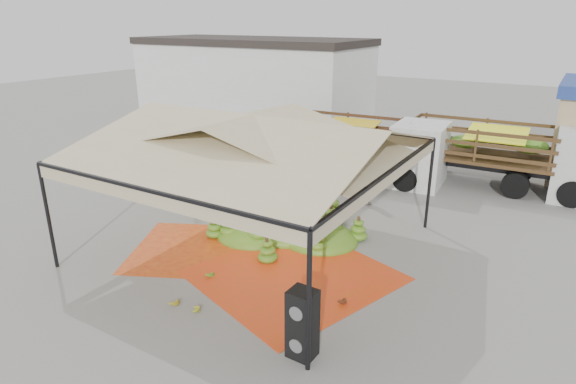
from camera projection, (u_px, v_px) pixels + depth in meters
The scene contains 17 objects.
ground at pixel (257, 245), 14.67m from camera, with size 90.00×90.00×0.00m, color slate.
canopy_tent at pixel (254, 140), 13.55m from camera, with size 8.10×8.10×4.00m.
building_white at pixel (252, 83), 29.88m from camera, with size 14.30×6.30×5.40m.
tarp_left at pixel (197, 249), 14.44m from camera, with size 3.70×3.52×0.01m, color #D75C14.
tarp_right at pixel (294, 275), 12.94m from camera, with size 4.45×4.68×0.01m, color red.
banana_heap at pixel (282, 209), 15.74m from camera, with size 5.97×4.91×1.28m, color #5C821B.
hand_yellow_a at pixel (172, 300), 11.63m from camera, with size 0.43×0.35×0.20m, color #AD8222.
hand_yellow_b at pixel (193, 308), 11.31m from camera, with size 0.43×0.35×0.20m, color gold.
hand_red_a at pixel (305, 347), 9.96m from camera, with size 0.48×0.39×0.22m, color maroon.
hand_red_b at pixel (340, 299), 11.70m from camera, with size 0.41×0.33×0.19m, color #582B14.
hand_green at pixel (208, 273), 12.91m from camera, with size 0.39×0.32×0.18m, color #447F1A.
hanging_bunches at pixel (279, 165), 13.60m from camera, with size 1.74×0.24×0.20m.
speaker_stack at pixel (302, 324), 9.64m from camera, with size 0.56×0.50×1.51m.
banana_leaves at pixel (191, 209), 17.42m from camera, with size 0.96×1.36×3.70m, color #2C7D21, non-canonical shape.
vendor at pixel (367, 181), 17.70m from camera, with size 0.64×0.42×1.76m, color gray.
truck_left at pixel (364, 141), 20.62m from camera, with size 7.51×3.00×2.53m.
truck_right at pixel (514, 150), 19.06m from camera, with size 7.62×2.87×2.58m.
Camera 1 is at (7.69, -10.82, 6.54)m, focal length 30.00 mm.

